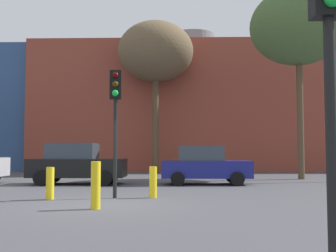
{
  "coord_description": "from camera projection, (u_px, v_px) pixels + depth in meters",
  "views": [
    {
      "loc": [
        2.11,
        -11.27,
        1.42
      ],
      "look_at": [
        1.61,
        8.72,
        2.68
      ],
      "focal_mm": 44.36,
      "sensor_mm": 36.0,
      "label": 1
    }
  ],
  "objects": [
    {
      "name": "ground_plane",
      "position": [
        100.0,
        205.0,
        11.21
      ],
      "size": [
        200.0,
        200.0,
        0.0
      ],
      "primitive_type": "plane",
      "color": "#47474C"
    },
    {
      "name": "building_backdrop",
      "position": [
        193.0,
        112.0,
        36.47
      ],
      "size": [
        43.46,
        13.15,
        11.8
      ],
      "color": "brown",
      "rests_on": "ground_plane"
    },
    {
      "name": "parked_car_1",
      "position": [
        77.0,
        164.0,
        18.44
      ],
      "size": [
        4.19,
        2.06,
        1.82
      ],
      "color": "black",
      "rests_on": "ground_plane"
    },
    {
      "name": "parked_car_2",
      "position": [
        205.0,
        165.0,
        18.3
      ],
      "size": [
        3.9,
        1.92,
        1.69
      ],
      "color": "navy",
      "rests_on": "ground_plane"
    },
    {
      "name": "traffic_light_near_right",
      "position": [
        329.0,
        26.0,
        4.47
      ],
      "size": [
        0.37,
        0.37,
        3.77
      ],
      "rotation": [
        0.0,
        0.0,
        -1.54
      ],
      "color": "black",
      "rests_on": "ground_plane"
    },
    {
      "name": "traffic_light_island",
      "position": [
        115.0,
        104.0,
        12.95
      ],
      "size": [
        0.37,
        0.37,
        3.98
      ],
      "rotation": [
        0.0,
        0.0,
        -1.52
      ],
      "color": "black",
      "rests_on": "ground_plane"
    },
    {
      "name": "bare_tree_0",
      "position": [
        298.0,
        27.0,
        22.34
      ],
      "size": [
        5.19,
        5.19,
        10.27
      ],
      "color": "brown",
      "rests_on": "ground_plane"
    },
    {
      "name": "bare_tree_2",
      "position": [
        156.0,
        52.0,
        28.61
      ],
      "size": [
        5.2,
        5.2,
        10.44
      ],
      "color": "brown",
      "rests_on": "ground_plane"
    },
    {
      "name": "bollard_yellow_0",
      "position": [
        50.0,
        183.0,
        12.46
      ],
      "size": [
        0.24,
        0.24,
        0.97
      ],
      "primitive_type": "cylinder",
      "color": "yellow",
      "rests_on": "ground_plane"
    },
    {
      "name": "bollard_yellow_1",
      "position": [
        96.0,
        185.0,
        10.35
      ],
      "size": [
        0.24,
        0.24,
        1.19
      ],
      "primitive_type": "cylinder",
      "color": "yellow",
      "rests_on": "ground_plane"
    },
    {
      "name": "bollard_yellow_2",
      "position": [
        153.0,
        182.0,
        12.92
      ],
      "size": [
        0.24,
        0.24,
        0.97
      ],
      "primitive_type": "cylinder",
      "color": "yellow",
      "rests_on": "ground_plane"
    }
  ]
}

